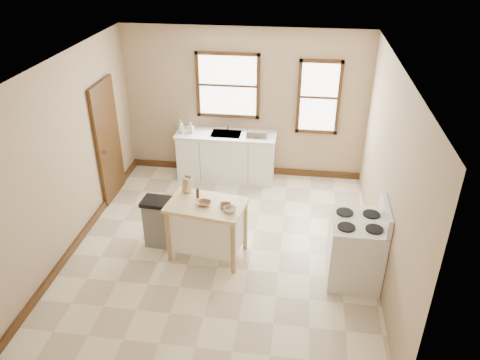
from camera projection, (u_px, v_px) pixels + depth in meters
name	position (u px, v px, depth m)	size (l,w,h in m)	color
floor	(223.00, 247.00, 7.16)	(5.00, 5.00, 0.00)	#F3E9C1
ceiling	(219.00, 65.00, 5.80)	(5.00, 5.00, 0.00)	white
wall_back	(244.00, 104.00, 8.64)	(4.50, 0.04, 2.80)	tan
wall_left	(68.00, 156.00, 6.74)	(0.04, 5.00, 2.80)	tan
wall_right	(388.00, 176.00, 6.21)	(0.04, 5.00, 2.80)	tan
window_main	(228.00, 86.00, 8.49)	(1.17, 0.06, 1.22)	#3D2310
window_side	(319.00, 97.00, 8.37)	(0.77, 0.06, 1.37)	#3D2310
door_left	(108.00, 141.00, 8.03)	(0.06, 0.90, 2.10)	#3D2310
baseboard_back	(244.00, 169.00, 9.27)	(4.50, 0.04, 0.12)	#3D2310
baseboard_left	(85.00, 232.00, 7.39)	(0.04, 5.00, 0.12)	#3D2310
sink_counter	(226.00, 156.00, 8.88)	(1.86, 0.62, 0.92)	white
faucet	(227.00, 125.00, 8.76)	(0.03, 0.03, 0.22)	silver
soap_bottle_a	(181.00, 127.00, 8.62)	(0.10, 0.10, 0.26)	#B2B2B2
soap_bottle_b	(191.00, 128.00, 8.63)	(0.09, 0.09, 0.20)	#B2B2B2
dish_rack	(257.00, 134.00, 8.51)	(0.39, 0.30, 0.10)	silver
kitchen_island	(207.00, 229.00, 6.79)	(1.08, 0.69, 0.88)	#F7E391
knife_block	(187.00, 186.00, 6.82)	(0.10, 0.10, 0.20)	tan
pepper_grinder	(198.00, 193.00, 6.69)	(0.04, 0.04, 0.15)	#3D2310
bowl_a	(204.00, 203.00, 6.54)	(0.19, 0.19, 0.05)	brown
bowl_b	(225.00, 206.00, 6.49)	(0.17, 0.17, 0.04)	brown
bowl_c	(230.00, 210.00, 6.39)	(0.18, 0.18, 0.05)	silver
trash_bin	(158.00, 222.00, 7.05)	(0.40, 0.34, 0.78)	slate
gas_stove	(356.00, 242.00, 6.25)	(0.76, 0.77, 1.21)	silver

